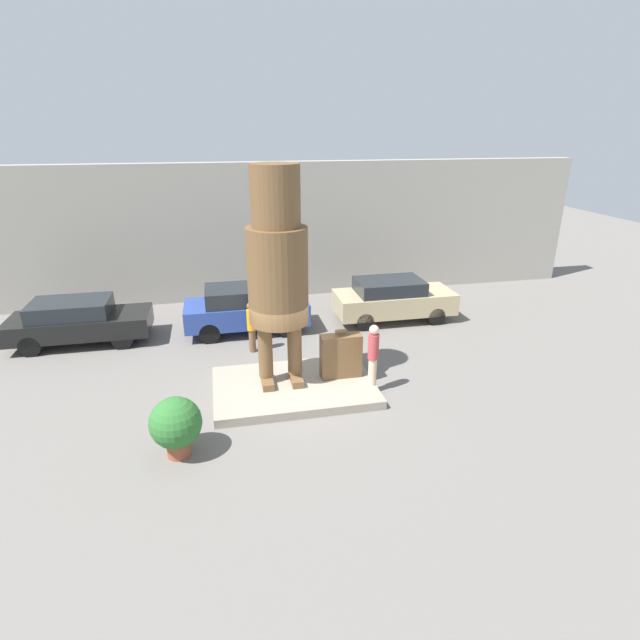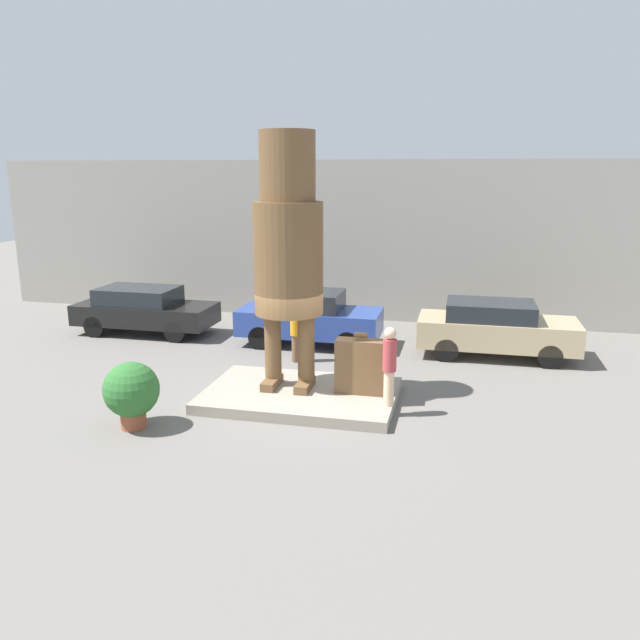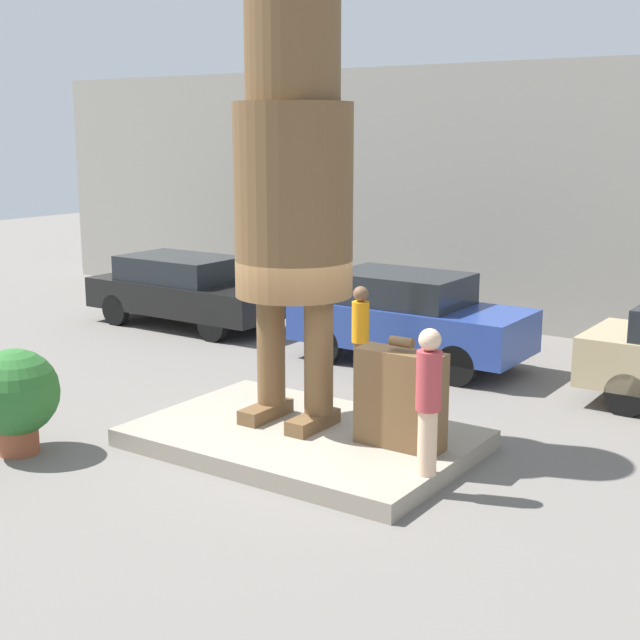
{
  "view_description": "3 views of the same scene",
  "coord_description": "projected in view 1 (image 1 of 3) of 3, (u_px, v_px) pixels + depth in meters",
  "views": [
    {
      "loc": [
        -1.82,
        -12.12,
        6.9
      ],
      "look_at": [
        0.8,
        0.26,
        1.97
      ],
      "focal_mm": 28.0,
      "sensor_mm": 36.0,
      "label": 1
    },
    {
      "loc": [
        3.54,
        -13.25,
        5.23
      ],
      "look_at": [
        0.43,
        0.15,
        1.91
      ],
      "focal_mm": 35.0,
      "sensor_mm": 36.0,
      "label": 2
    },
    {
      "loc": [
        6.63,
        -9.3,
        4.19
      ],
      "look_at": [
        0.44,
        -0.26,
        1.85
      ],
      "focal_mm": 50.0,
      "sensor_mm": 36.0,
      "label": 3
    }
  ],
  "objects": [
    {
      "name": "tourist",
      "position": [
        373.0,
        352.0,
        13.43
      ],
      "size": [
        0.3,
        0.3,
        1.75
      ],
      "color": "beige",
      "rests_on": "pedestal"
    },
    {
      "name": "parked_car_black",
      "position": [
        78.0,
        320.0,
        16.72
      ],
      "size": [
        4.51,
        1.81,
        1.52
      ],
      "color": "black",
      "rests_on": "ground_plane"
    },
    {
      "name": "giant_suitcase",
      "position": [
        341.0,
        356.0,
        14.01
      ],
      "size": [
        1.14,
        0.42,
        1.43
      ],
      "color": "brown",
      "rests_on": "pedestal"
    },
    {
      "name": "parked_car_blue",
      "position": [
        245.0,
        308.0,
        17.64
      ],
      "size": [
        4.3,
        1.79,
        1.67
      ],
      "color": "#284293",
      "rests_on": "ground_plane"
    },
    {
      "name": "planter_pot",
      "position": [
        176.0,
        424.0,
        10.92
      ],
      "size": [
        1.15,
        1.15,
        1.41
      ],
      "color": "brown",
      "rests_on": "ground_plane"
    },
    {
      "name": "statue_figure",
      "position": [
        277.0,
        262.0,
        12.73
      ],
      "size": [
        1.58,
        1.58,
        5.83
      ],
      "color": "brown",
      "rests_on": "pedestal"
    },
    {
      "name": "ground_plane",
      "position": [
        294.0,
        391.0,
        13.9
      ],
      "size": [
        60.0,
        60.0,
        0.0
      ],
      "primitive_type": "plane",
      "color": "slate"
    },
    {
      "name": "pedestal",
      "position": [
        294.0,
        387.0,
        13.86
      ],
      "size": [
        4.41,
        2.94,
        0.24
      ],
      "color": "gray",
      "rests_on": "ground_plane"
    },
    {
      "name": "parked_car_tan",
      "position": [
        393.0,
        299.0,
        18.72
      ],
      "size": [
        4.43,
        1.81,
        1.6
      ],
      "color": "tan",
      "rests_on": "ground_plane"
    },
    {
      "name": "worker_hivis",
      "position": [
        252.0,
        325.0,
        16.02
      ],
      "size": [
        0.29,
        0.29,
        1.7
      ],
      "color": "brown",
      "rests_on": "ground_plane"
    },
    {
      "name": "building_backdrop",
      "position": [
        260.0,
        232.0,
        20.77
      ],
      "size": [
        28.0,
        0.6,
        5.58
      ],
      "color": "gray",
      "rests_on": "ground_plane"
    }
  ]
}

